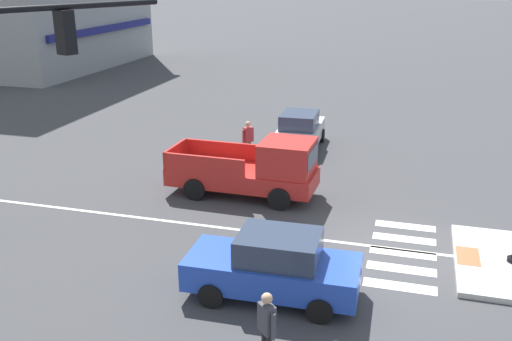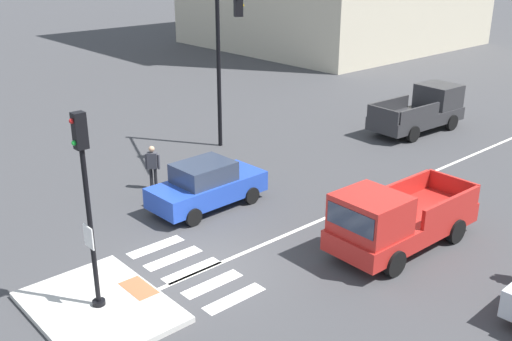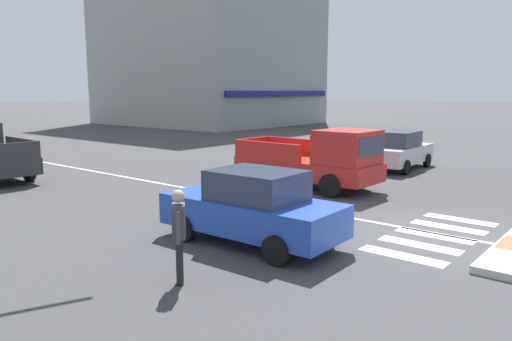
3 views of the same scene
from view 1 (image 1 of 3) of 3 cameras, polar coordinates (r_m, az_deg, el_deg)
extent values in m
plane|color=#3D3D3F|center=(16.62, 13.76, -7.89)|extent=(300.00, 300.00, 0.00)
cube|color=beige|center=(16.82, 24.10, -8.48)|extent=(4.01, 2.95, 0.15)
cube|color=#DB5B38|center=(16.63, 20.29, -7.96)|extent=(1.10, 0.60, 0.01)
cube|color=silver|center=(14.98, 14.07, -11.08)|extent=(0.44, 1.80, 0.01)
cube|color=silver|center=(15.79, 14.22, -9.42)|extent=(0.44, 1.80, 0.01)
cube|color=silver|center=(16.61, 14.36, -7.93)|extent=(0.44, 1.80, 0.01)
cube|color=silver|center=(17.44, 14.48, -6.58)|extent=(0.44, 1.80, 0.01)
cube|color=silver|center=(18.28, 14.59, -5.35)|extent=(0.44, 1.80, 0.01)
cube|color=silver|center=(19.62, -16.78, -3.83)|extent=(0.14, 28.00, 0.01)
cylinder|color=black|center=(11.22, -19.73, 14.96)|extent=(4.74, 1.97, 0.11)
cube|color=black|center=(11.39, -18.39, 12.87)|extent=(0.35, 0.37, 0.80)
sphere|color=gold|center=(11.53, -18.89, 12.89)|extent=(0.12, 0.12, 0.12)
cube|color=navy|center=(47.27, -14.67, 13.44)|extent=(15.00, 0.30, 0.50)
cube|color=#2347B7|center=(13.87, 1.64, -10.01)|extent=(1.81, 4.14, 0.70)
cube|color=#2D384C|center=(13.52, 2.29, -7.61)|extent=(1.53, 1.94, 0.64)
cylinder|color=black|center=(13.65, -4.50, -12.27)|extent=(0.20, 0.60, 0.60)
cylinder|color=black|center=(15.03, -2.45, -9.07)|extent=(0.20, 0.60, 0.60)
cylinder|color=black|center=(13.16, 6.36, -13.68)|extent=(0.20, 0.60, 0.60)
cylinder|color=black|center=(14.58, 7.32, -10.18)|extent=(0.20, 0.60, 0.60)
cube|color=silver|center=(25.17, 4.34, 3.61)|extent=(4.16, 1.85, 0.70)
cube|color=#2D384C|center=(24.85, 4.32, 5.00)|extent=(1.95, 1.55, 0.64)
cylinder|color=black|center=(26.61, 3.01, 3.72)|extent=(0.61, 0.20, 0.60)
cylinder|color=black|center=(26.36, 6.57, 3.47)|extent=(0.61, 0.20, 0.60)
cylinder|color=black|center=(24.22, 1.87, 2.15)|extent=(0.61, 0.20, 0.60)
cylinder|color=black|center=(23.95, 5.77, 1.86)|extent=(0.61, 0.20, 0.60)
cube|color=red|center=(19.88, -1.37, -0.57)|extent=(2.01, 5.14, 0.60)
cube|color=red|center=(19.18, 3.15, 1.34)|extent=(1.84, 1.74, 1.10)
cube|color=#2D384C|center=(18.99, 5.58, 1.35)|extent=(1.62, 0.12, 0.60)
cube|color=red|center=(20.81, -3.27, 2.07)|extent=(0.18, 2.81, 0.60)
cube|color=red|center=(19.24, -5.11, 0.56)|extent=(0.18, 2.81, 0.60)
cube|color=red|center=(20.58, -8.00, 1.71)|extent=(1.80, 0.14, 0.60)
cylinder|color=black|center=(20.40, 3.67, -0.97)|extent=(0.26, 0.77, 0.76)
cylinder|color=black|center=(18.75, 2.35, -2.82)|extent=(0.26, 0.77, 0.76)
cylinder|color=black|center=(21.24, -4.18, -0.15)|extent=(0.26, 0.77, 0.76)
cylinder|color=black|center=(19.66, -6.09, -1.84)|extent=(0.26, 0.77, 0.76)
cube|color=#3F3F47|center=(11.37, 1.07, -14.45)|extent=(0.41, 0.41, 0.60)
cylinder|color=#3F3F47|center=(11.23, 1.70, -15.23)|extent=(0.09, 0.09, 0.56)
cylinder|color=#3F3F47|center=(11.56, 0.46, -14.11)|extent=(0.09, 0.09, 0.56)
sphere|color=tan|center=(11.13, 1.09, -12.57)|extent=(0.22, 0.22, 0.22)
cylinder|color=#6B6051|center=(23.57, -0.63, 1.96)|extent=(0.12, 0.12, 0.82)
cylinder|color=#6B6051|center=(23.48, -0.94, 1.89)|extent=(0.12, 0.12, 0.82)
cube|color=#B73338|center=(23.33, -0.79, 3.59)|extent=(0.42, 0.39, 0.60)
cylinder|color=#B73338|center=(23.47, -0.33, 3.56)|extent=(0.09, 0.09, 0.56)
cylinder|color=#B73338|center=(23.21, -1.26, 3.38)|extent=(0.09, 0.09, 0.56)
sphere|color=tan|center=(23.21, -0.80, 4.64)|extent=(0.22, 0.22, 0.22)
camera|label=2|loc=(28.03, 34.91, 18.30)|focal=41.56mm
camera|label=3|loc=(6.72, 51.53, -27.05)|focal=34.50mm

